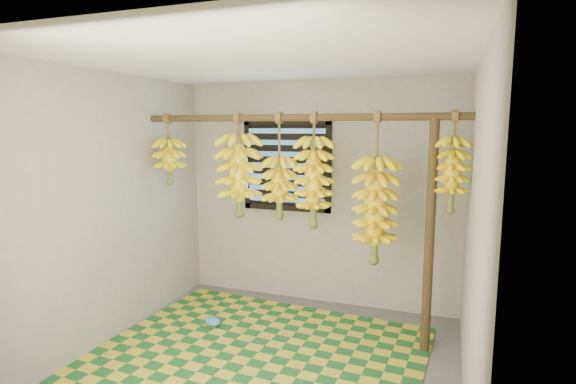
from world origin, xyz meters
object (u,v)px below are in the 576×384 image
at_px(woven_mat, 259,352).
at_px(banana_bunch_f, 452,174).
at_px(support_post, 430,238).
at_px(banana_bunch_d, 314,182).
at_px(banana_bunch_e, 375,210).
at_px(banana_bunch_b, 239,175).
at_px(banana_bunch_c, 279,187).
at_px(banana_bunch_a, 169,161).
at_px(plastic_bag, 213,321).

xyz_separation_m(woven_mat, banana_bunch_f, (1.48, 0.52, 1.53)).
height_order(support_post, banana_bunch_d, banana_bunch_d).
bearing_deg(banana_bunch_e, banana_bunch_b, -180.00).
bearing_deg(banana_bunch_b, banana_bunch_d, 0.00).
distance_m(support_post, banana_bunch_d, 1.10).
xyz_separation_m(support_post, banana_bunch_c, (-1.34, 0.00, 0.37)).
bearing_deg(banana_bunch_f, banana_bunch_c, 180.00).
bearing_deg(support_post, banana_bunch_c, 180.00).
xyz_separation_m(banana_bunch_a, banana_bunch_f, (2.67, 0.00, -0.04)).
bearing_deg(banana_bunch_d, banana_bunch_f, 0.00).
bearing_deg(banana_bunch_a, support_post, 0.00).
xyz_separation_m(plastic_bag, banana_bunch_c, (0.63, 0.19, 1.32)).
xyz_separation_m(support_post, banana_bunch_a, (-2.52, 0.00, 0.58)).
height_order(banana_bunch_d, banana_bunch_f, same).
height_order(plastic_bag, banana_bunch_c, banana_bunch_c).
bearing_deg(banana_bunch_f, support_post, 180.00).
bearing_deg(support_post, banana_bunch_a, 180.00).
relative_size(banana_bunch_b, banana_bunch_e, 0.75).
xyz_separation_m(banana_bunch_c, banana_bunch_f, (1.49, 0.00, 0.17)).
xyz_separation_m(woven_mat, banana_bunch_a, (-1.18, 0.52, 1.58)).
distance_m(banana_bunch_b, banana_bunch_f, 1.90).
distance_m(banana_bunch_b, banana_bunch_c, 0.42).
relative_size(woven_mat, banana_bunch_a, 3.87).
xyz_separation_m(woven_mat, banana_bunch_e, (0.88, 0.52, 1.20)).
bearing_deg(banana_bunch_a, woven_mat, -23.77).
relative_size(woven_mat, plastic_bag, 14.38).
height_order(woven_mat, banana_bunch_b, banana_bunch_b).
bearing_deg(banana_bunch_e, woven_mat, -149.27).
height_order(support_post, banana_bunch_c, banana_bunch_c).
distance_m(support_post, plastic_bag, 2.19).
bearing_deg(banana_bunch_b, banana_bunch_c, 0.00).
xyz_separation_m(support_post, plastic_bag, (-1.96, -0.19, -0.95)).
bearing_deg(banana_bunch_d, plastic_bag, -168.63).
distance_m(banana_bunch_b, banana_bunch_e, 1.32).
bearing_deg(plastic_bag, banana_bunch_b, 41.89).
height_order(woven_mat, plastic_bag, plastic_bag).
height_order(woven_mat, banana_bunch_f, banana_bunch_f).
bearing_deg(banana_bunch_e, banana_bunch_c, 180.00).
xyz_separation_m(plastic_bag, banana_bunch_d, (0.95, 0.19, 1.38)).
bearing_deg(support_post, banana_bunch_f, 0.00).
height_order(banana_bunch_d, banana_bunch_e, same).
height_order(banana_bunch_a, banana_bunch_c, same).
bearing_deg(banana_bunch_d, banana_bunch_b, -180.00).
bearing_deg(banana_bunch_f, plastic_bag, -174.81).
relative_size(banana_bunch_c, banana_bunch_f, 1.18).
bearing_deg(banana_bunch_d, woven_mat, -121.91).
relative_size(plastic_bag, banana_bunch_d, 0.18).
height_order(banana_bunch_b, banana_bunch_f, same).
height_order(plastic_bag, banana_bunch_a, banana_bunch_a).
height_order(plastic_bag, banana_bunch_d, banana_bunch_d).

